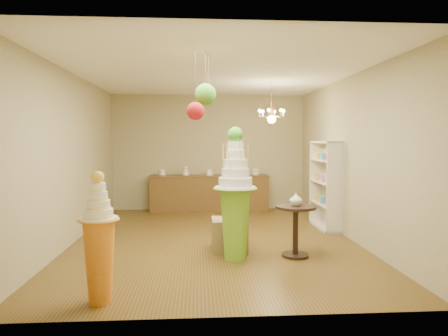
{
  "coord_description": "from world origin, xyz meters",
  "views": [
    {
      "loc": [
        -0.29,
        -7.23,
        1.82
      ],
      "look_at": [
        0.18,
        0.0,
        1.31
      ],
      "focal_mm": 32.0,
      "sensor_mm": 36.0,
      "label": 1
    }
  ],
  "objects": [
    {
      "name": "floor",
      "position": [
        0.0,
        0.0,
        0.0
      ],
      "size": [
        6.5,
        6.5,
        0.0
      ],
      "primitive_type": "plane",
      "color": "#503A15",
      "rests_on": "ground"
    },
    {
      "name": "ceiling",
      "position": [
        0.0,
        0.0,
        3.0
      ],
      "size": [
        6.5,
        6.5,
        0.0
      ],
      "primitive_type": "plane",
      "rotation": [
        3.14,
        0.0,
        0.0
      ],
      "color": "white",
      "rests_on": "ground"
    },
    {
      "name": "wall_back",
      "position": [
        0.0,
        3.25,
        1.5
      ],
      "size": [
        5.0,
        0.04,
        3.0
      ],
      "primitive_type": "cube",
      "color": "tan",
      "rests_on": "ground"
    },
    {
      "name": "wall_front",
      "position": [
        0.0,
        -3.25,
        1.5
      ],
      "size": [
        5.0,
        0.04,
        3.0
      ],
      "primitive_type": "cube",
      "color": "tan",
      "rests_on": "ground"
    },
    {
      "name": "wall_left",
      "position": [
        -2.5,
        0.0,
        1.5
      ],
      "size": [
        0.04,
        6.5,
        3.0
      ],
      "primitive_type": "cube",
      "color": "tan",
      "rests_on": "ground"
    },
    {
      "name": "wall_right",
      "position": [
        2.5,
        0.0,
        1.5
      ],
      "size": [
        0.04,
        6.5,
        3.0
      ],
      "primitive_type": "cube",
      "color": "tan",
      "rests_on": "ground"
    },
    {
      "name": "pedestal_green",
      "position": [
        0.27,
        -1.27,
        0.83
      ],
      "size": [
        0.76,
        0.76,
        2.02
      ],
      "rotation": [
        0.0,
        0.0,
        -0.26
      ],
      "color": "#77BB29",
      "rests_on": "floor"
    },
    {
      "name": "pedestal_orange",
      "position": [
        -1.39,
        -2.79,
        0.6
      ],
      "size": [
        0.53,
        0.53,
        1.48
      ],
      "rotation": [
        0.0,
        0.0,
        0.3
      ],
      "color": "orange",
      "rests_on": "floor"
    },
    {
      "name": "burlap_riser",
      "position": [
        0.22,
        -0.73,
        0.26
      ],
      "size": [
        0.57,
        0.57,
        0.52
      ],
      "primitive_type": "cube",
      "rotation": [
        0.0,
        0.0,
        0.0
      ],
      "color": "olive",
      "rests_on": "floor"
    },
    {
      "name": "sideboard",
      "position": [
        0.0,
        2.97,
        0.48
      ],
      "size": [
        3.04,
        0.54,
        1.16
      ],
      "color": "#553C1A",
      "rests_on": "floor"
    },
    {
      "name": "shelving_unit",
      "position": [
        2.34,
        0.8,
        0.9
      ],
      "size": [
        0.33,
        1.2,
        1.8
      ],
      "color": "beige",
      "rests_on": "floor"
    },
    {
      "name": "round_table",
      "position": [
        1.22,
        -1.18,
        0.52
      ],
      "size": [
        0.78,
        0.78,
        0.8
      ],
      "rotation": [
        0.0,
        0.0,
        -0.3
      ],
      "color": "black",
      "rests_on": "floor"
    },
    {
      "name": "vase",
      "position": [
        1.22,
        -1.18,
        0.91
      ],
      "size": [
        0.23,
        0.23,
        0.2
      ],
      "primitive_type": "imported",
      "rotation": [
        0.0,
        0.0,
        0.21
      ],
      "color": "beige",
      "rests_on": "round_table"
    },
    {
      "name": "pom_red_left",
      "position": [
        -0.32,
        -2.11,
        2.19
      ],
      "size": [
        0.23,
        0.23,
        0.92
      ],
      "color": "#453D31",
      "rests_on": "ceiling"
    },
    {
      "name": "pom_green_mid",
      "position": [
        -0.19,
        -1.89,
        2.43
      ],
      "size": [
        0.28,
        0.28,
        0.72
      ],
      "color": "#453D31",
      "rests_on": "ceiling"
    },
    {
      "name": "pom_red_right",
      "position": [
        -0.14,
        -1.8,
        2.43
      ],
      "size": [
        0.18,
        0.18,
        0.66
      ],
      "color": "#453D31",
      "rests_on": "ceiling"
    },
    {
      "name": "chandelier",
      "position": [
        1.22,
        0.92,
        2.3
      ],
      "size": [
        0.66,
        0.66,
        0.85
      ],
      "rotation": [
        0.0,
        0.0,
        0.12
      ],
      "color": "#D2874A",
      "rests_on": "ceiling"
    }
  ]
}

